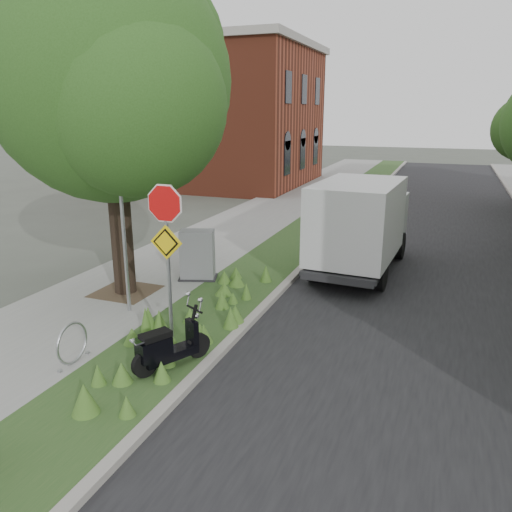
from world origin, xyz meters
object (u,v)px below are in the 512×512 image
at_px(sign_assembly, 166,234).
at_px(box_truck, 361,222).
at_px(utility_cabinet, 198,256).
at_px(scooter_far, 164,351).

bearing_deg(sign_assembly, box_truck, 68.87).
bearing_deg(utility_cabinet, sign_assembly, -69.67).
distance_m(sign_assembly, utility_cabinet, 4.33).
height_order(sign_assembly, box_truck, sign_assembly).
xyz_separation_m(box_truck, utility_cabinet, (-3.83, -2.50, -0.71)).
relative_size(scooter_far, box_truck, 0.28).
xyz_separation_m(scooter_far, utility_cabinet, (-1.73, 4.59, 0.27)).
relative_size(sign_assembly, utility_cabinet, 2.46).
bearing_deg(sign_assembly, scooter_far, -68.11).
bearing_deg(box_truck, utility_cabinet, -146.84).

